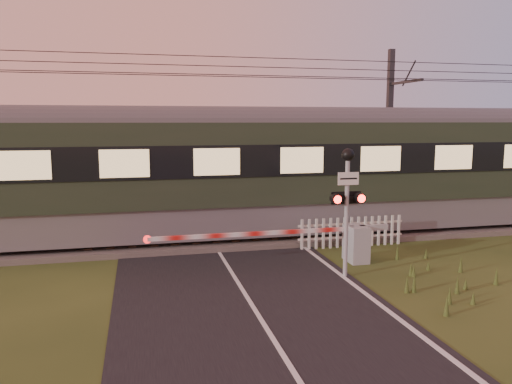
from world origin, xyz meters
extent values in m
plane|color=#2A3C17|center=(0.00, 0.00, 0.00)|extent=(160.00, 160.00, 0.00)
cube|color=black|center=(0.00, 0.00, 0.01)|extent=(6.00, 140.00, 0.02)
cube|color=#47423D|center=(0.00, 6.50, 0.06)|extent=(140.00, 3.40, 0.24)
cube|color=slate|center=(0.00, 5.78, 0.26)|extent=(140.00, 0.08, 0.14)
cube|color=slate|center=(0.00, 7.22, 0.26)|extent=(140.00, 0.08, 0.14)
cube|color=#2D2116|center=(0.00, 6.50, 0.19)|extent=(0.24, 2.20, 0.06)
cylinder|color=black|center=(0.00, 6.20, 5.50)|extent=(120.00, 0.02, 0.02)
cylinder|color=black|center=(0.00, 6.80, 5.50)|extent=(120.00, 0.02, 0.02)
cylinder|color=black|center=(0.00, 6.50, 6.10)|extent=(120.00, 0.02, 0.02)
cylinder|color=black|center=(0.00, 6.50, 5.80)|extent=(120.00, 0.02, 0.02)
cube|color=slate|center=(2.68, 6.50, 0.85)|extent=(21.03, 2.78, 1.04)
cube|color=#223120|center=(2.68, 6.50, 2.68)|extent=(21.91, 3.03, 2.61)
cylinder|color=#4C4C4F|center=(2.68, 6.50, 3.98)|extent=(21.91, 1.06, 1.06)
cube|color=#FFD893|center=(2.68, 4.94, 2.81)|extent=(18.84, 0.04, 0.81)
cube|color=gray|center=(3.71, 3.03, 0.53)|extent=(0.53, 0.81, 1.05)
cylinder|color=gray|center=(3.57, 3.03, 0.53)|extent=(0.11, 0.11, 1.05)
cube|color=gray|center=(4.24, 3.03, 0.97)|extent=(0.86, 0.15, 0.15)
cube|color=red|center=(0.70, 3.03, 0.97)|extent=(5.74, 0.11, 0.11)
cylinder|color=red|center=(-2.17, 3.03, 0.97)|extent=(0.21, 0.04, 0.21)
cylinder|color=gray|center=(2.83, 1.76, 1.52)|extent=(0.11, 0.11, 3.04)
cube|color=white|center=(2.83, 1.70, 2.59)|extent=(0.56, 0.03, 0.32)
sphere|color=black|center=(2.83, 1.76, 3.18)|extent=(0.32, 0.32, 0.32)
cube|color=black|center=(2.83, 1.76, 2.08)|extent=(0.76, 0.06, 0.06)
cylinder|color=#FF140C|center=(2.51, 1.58, 2.08)|extent=(0.20, 0.02, 0.20)
cylinder|color=#FF140C|center=(3.15, 1.58, 2.08)|extent=(0.20, 0.02, 0.20)
cube|color=black|center=(2.83, 1.81, 2.08)|extent=(0.81, 0.02, 0.32)
cube|color=silver|center=(4.27, 4.63, 0.33)|extent=(3.58, 0.04, 0.07)
cube|color=silver|center=(4.27, 4.63, 0.76)|extent=(3.58, 0.04, 0.07)
cube|color=#2D2D30|center=(7.69, 8.80, 3.44)|extent=(0.22, 0.22, 6.88)
cube|color=#2D2D30|center=(7.69, 7.65, 5.50)|extent=(0.10, 2.40, 0.10)
camera|label=1|loc=(-2.32, -9.95, 4.03)|focal=35.00mm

